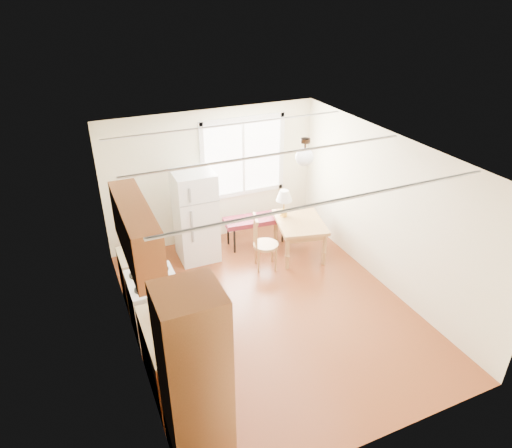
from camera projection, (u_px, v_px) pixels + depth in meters
room_shell at (271, 239)px, 6.38m from camera, size 4.60×5.60×2.62m
kitchen_run at (165, 321)px, 5.45m from camera, size 0.65×3.40×2.20m
window_unit at (243, 157)px, 8.45m from camera, size 1.64×0.05×1.51m
pendant_light at (305, 156)px, 6.49m from camera, size 0.26×0.26×0.40m
refrigerator at (196, 216)px, 7.93m from camera, size 0.69×0.71×1.64m
bench at (256, 221)px, 8.52m from camera, size 1.21×0.55×0.54m
dining_table at (300, 226)px, 8.16m from camera, size 1.03×1.22×0.67m
chair at (260, 239)px, 7.73m from camera, size 0.47×0.46×0.99m
table_lamp at (284, 198)px, 8.11m from camera, size 0.29×0.29×0.50m
coffee_maker at (172, 333)px, 5.02m from camera, size 0.17×0.22×0.32m
kettle at (157, 308)px, 5.43m from camera, size 0.12×0.12×0.23m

